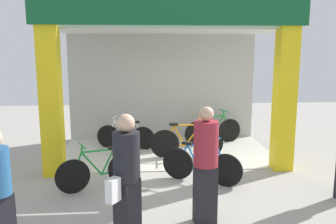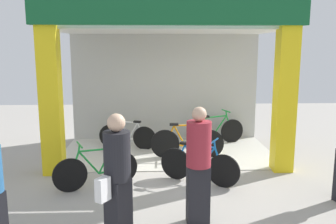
# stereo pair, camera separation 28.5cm
# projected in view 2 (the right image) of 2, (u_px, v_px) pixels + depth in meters

# --- Properties ---
(ground_plane) EXTENTS (18.33, 18.33, 0.00)m
(ground_plane) POSITION_uv_depth(u_px,v_px,m) (169.00, 172.00, 7.55)
(ground_plane) COLOR #9E9991
(ground_plane) RESTS_ON ground
(shop_facade) EXTENTS (5.37, 3.15, 3.77)m
(shop_facade) POSITION_uv_depth(u_px,v_px,m) (167.00, 71.00, 8.61)
(shop_facade) COLOR beige
(shop_facade) RESTS_ON ground
(bicycle_inside_0) EXTENTS (1.73, 0.47, 0.95)m
(bicycle_inside_0) POSITION_uv_depth(u_px,v_px,m) (187.00, 142.00, 8.44)
(bicycle_inside_0) COLOR black
(bicycle_inside_0) RESTS_ON ground
(bicycle_inside_1) EXTENTS (1.49, 0.51, 0.84)m
(bicycle_inside_1) POSITION_uv_depth(u_px,v_px,m) (127.00, 136.00, 9.22)
(bicycle_inside_1) COLOR black
(bicycle_inside_1) RESTS_ON ground
(bicycle_inside_2) EXTENTS (1.60, 0.57, 0.91)m
(bicycle_inside_2) POSITION_uv_depth(u_px,v_px,m) (215.00, 131.00, 9.62)
(bicycle_inside_2) COLOR black
(bicycle_inside_2) RESTS_ON ground
(bicycle_parked_0) EXTENTS (1.48, 0.66, 0.88)m
(bicycle_parked_0) POSITION_uv_depth(u_px,v_px,m) (97.00, 169.00, 6.64)
(bicycle_parked_0) COLOR black
(bicycle_parked_0) RESTS_ON ground
(bicycle_parked_1) EXTENTS (1.44, 0.80, 0.88)m
(bicycle_parked_1) POSITION_uv_depth(u_px,v_px,m) (199.00, 165.00, 6.86)
(bicycle_parked_1) COLOR black
(bicycle_parked_1) RESTS_ON ground
(pedestrian_2) EXTENTS (0.38, 0.38, 1.75)m
(pedestrian_2) POSITION_uv_depth(u_px,v_px,m) (198.00, 164.00, 5.19)
(pedestrian_2) COLOR black
(pedestrian_2) RESTS_ON ground
(pedestrian_3) EXTENTS (0.51, 0.60, 1.75)m
(pedestrian_3) POSITION_uv_depth(u_px,v_px,m) (117.00, 176.00, 4.70)
(pedestrian_3) COLOR black
(pedestrian_3) RESTS_ON ground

